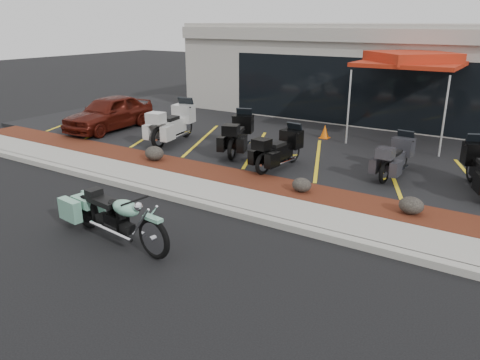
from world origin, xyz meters
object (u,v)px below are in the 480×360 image
Objects in this scene: hero_cruiser at (154,232)px; parked_car at (109,113)px; touring_white at (186,117)px; popup_canopy at (411,60)px; traffic_cone at (325,131)px.

parked_car is at bearing 148.71° from hero_cruiser.
popup_canopy is (6.65, 3.73, 2.00)m from touring_white.
touring_white is at bearing 7.17° from parked_car.
touring_white is 3.31m from parked_car.
traffic_cone is at bearing 101.93° from hero_cruiser.
hero_cruiser reaches higher than traffic_cone.
hero_cruiser is 0.71× the size of popup_canopy.
parked_car is 0.89× the size of popup_canopy.
parked_car is 8.13m from traffic_cone.
popup_canopy is (1.59, 10.91, 2.34)m from hero_cruiser.
popup_canopy is at bearing 26.03° from traffic_cone.
parked_car reaches higher than traffic_cone.
hero_cruiser is 6.35× the size of traffic_cone.
touring_white is at bearing -175.56° from popup_canopy.
popup_canopy is at bearing -69.41° from touring_white.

